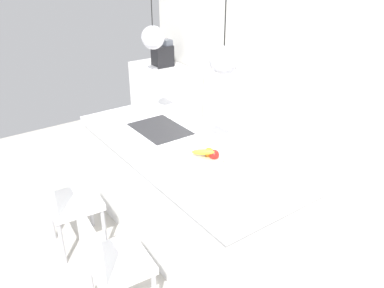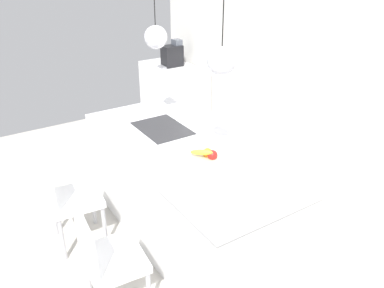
{
  "view_description": "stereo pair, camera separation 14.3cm",
  "coord_description": "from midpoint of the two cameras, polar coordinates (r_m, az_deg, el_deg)",
  "views": [
    {
      "loc": [
        2.47,
        -1.7,
        2.45
      ],
      "look_at": [
        0.1,
        0.0,
        1.01
      ],
      "focal_mm": 36.97,
      "sensor_mm": 36.0,
      "label": 1
    },
    {
      "loc": [
        2.55,
        -1.58,
        2.45
      ],
      "look_at": [
        0.1,
        0.0,
        1.01
      ],
      "focal_mm": 36.97,
      "sensor_mm": 36.0,
      "label": 2
    }
  ],
  "objects": [
    {
      "name": "back_wall",
      "position": [
        4.29,
        16.64,
        9.71
      ],
      "size": [
        6.0,
        0.1,
        2.6
      ],
      "primitive_type": "cube",
      "color": "silver",
      "rests_on": "ground"
    },
    {
      "name": "pendant_light_left",
      "position": [
        3.46,
        -6.89,
        15.03
      ],
      "size": [
        0.2,
        0.2,
        0.8
      ],
      "color": "silver"
    },
    {
      "name": "pendant_light_right",
      "position": [
        2.7,
        3.07,
        11.98
      ],
      "size": [
        0.2,
        0.2,
        0.8
      ],
      "color": "silver"
    },
    {
      "name": "chair_middle",
      "position": [
        2.96,
        -13.15,
        -15.92
      ],
      "size": [
        0.5,
        0.44,
        0.86
      ],
      "color": "white",
      "rests_on": "ground"
    },
    {
      "name": "sink_basin",
      "position": [
        3.66,
        -5.75,
        2.1
      ],
      "size": [
        0.56,
        0.4,
        0.02
      ],
      "primitive_type": "cube",
      "color": "#2D2D30",
      "rests_on": "kitchen_island"
    },
    {
      "name": "chair_near",
      "position": [
        3.63,
        -18.93,
        -7.52
      ],
      "size": [
        0.48,
        0.47,
        0.91
      ],
      "color": "white",
      "rests_on": "ground"
    },
    {
      "name": "fruit_bowl",
      "position": [
        3.04,
        1.0,
        -2.09
      ],
      "size": [
        0.26,
        0.26,
        0.14
      ],
      "color": "beige",
      "rests_on": "kitchen_island"
    },
    {
      "name": "floor",
      "position": [
        3.87,
        -1.97,
        -12.96
      ],
      "size": [
        6.6,
        6.6,
        0.0
      ],
      "primitive_type": "plane",
      "color": "#BCB7AD",
      "rests_on": "ground"
    },
    {
      "name": "kitchen_island",
      "position": [
        3.58,
        -2.09,
        -6.99
      ],
      "size": [
        2.25,
        0.98,
        0.96
      ],
      "color": "white",
      "rests_on": "ground"
    },
    {
      "name": "faucet",
      "position": [
        3.71,
        -3.01,
        4.97
      ],
      "size": [
        0.02,
        0.17,
        0.22
      ],
      "color": "silver",
      "rests_on": "kitchen_island"
    },
    {
      "name": "side_counter",
      "position": [
        6.05,
        -4.65,
        6.95
      ],
      "size": [
        1.1,
        0.6,
        0.9
      ],
      "primitive_type": "cube",
      "color": "white",
      "rests_on": "ground"
    },
    {
      "name": "coffee_machine",
      "position": [
        5.9,
        -4.95,
        12.6
      ],
      "size": [
        0.2,
        0.35,
        0.38
      ],
      "color": "black",
      "rests_on": "side_counter"
    }
  ]
}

